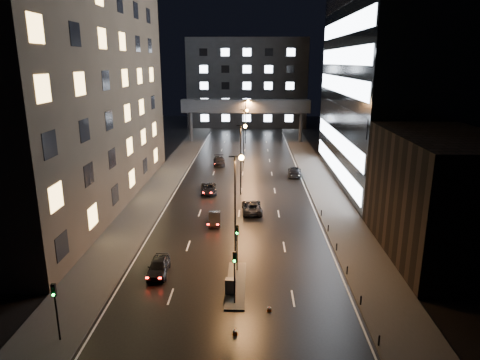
{
  "coord_description": "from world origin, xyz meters",
  "views": [
    {
      "loc": [
        1.58,
        -30.96,
        18.57
      ],
      "look_at": [
        0.08,
        21.42,
        4.0
      ],
      "focal_mm": 32.0,
      "sensor_mm": 36.0,
      "label": 1
    }
  ],
  "objects_px": {
    "utility_cabinet": "(230,286)",
    "car_away_b": "(215,218)",
    "car_away_a": "(159,266)",
    "car_away_d": "(219,161)",
    "car_toward_b": "(295,171)",
    "car_toward_a": "(252,207)",
    "car_away_c": "(209,189)"
  },
  "relations": [
    {
      "from": "car_away_d",
      "to": "car_away_a",
      "type": "bearing_deg",
      "value": -98.76
    },
    {
      "from": "car_toward_b",
      "to": "car_toward_a",
      "type": "bearing_deg",
      "value": 73.34
    },
    {
      "from": "car_toward_a",
      "to": "utility_cabinet",
      "type": "relative_size",
      "value": 3.99
    },
    {
      "from": "car_away_a",
      "to": "car_toward_a",
      "type": "xyz_separation_m",
      "value": [
        8.39,
        16.73,
        -0.02
      ]
    },
    {
      "from": "car_away_a",
      "to": "car_away_d",
      "type": "bearing_deg",
      "value": 83.99
    },
    {
      "from": "car_away_b",
      "to": "utility_cabinet",
      "type": "xyz_separation_m",
      "value": [
        2.7,
        -15.97,
        0.15
      ]
    },
    {
      "from": "car_away_a",
      "to": "car_toward_b",
      "type": "xyz_separation_m",
      "value": [
        15.5,
        34.81,
        0.03
      ]
    },
    {
      "from": "car_away_b",
      "to": "car_toward_a",
      "type": "bearing_deg",
      "value": 39.06
    },
    {
      "from": "car_away_c",
      "to": "utility_cabinet",
      "type": "height_order",
      "value": "utility_cabinet"
    },
    {
      "from": "car_toward_b",
      "to": "utility_cabinet",
      "type": "bearing_deg",
      "value": 81.8
    },
    {
      "from": "car_away_c",
      "to": "utility_cabinet",
      "type": "xyz_separation_m",
      "value": [
        4.61,
        -28.11,
        0.13
      ]
    },
    {
      "from": "car_away_c",
      "to": "car_toward_b",
      "type": "height_order",
      "value": "car_toward_b"
    },
    {
      "from": "car_away_c",
      "to": "car_away_d",
      "type": "relative_size",
      "value": 0.94
    },
    {
      "from": "car_away_a",
      "to": "car_away_c",
      "type": "bearing_deg",
      "value": 82.28
    },
    {
      "from": "car_away_a",
      "to": "car_away_b",
      "type": "xyz_separation_m",
      "value": [
        3.97,
        12.55,
        -0.1
      ]
    },
    {
      "from": "car_away_a",
      "to": "car_away_c",
      "type": "relative_size",
      "value": 0.9
    },
    {
      "from": "car_away_b",
      "to": "car_away_d",
      "type": "distance_m",
      "value": 29.79
    },
    {
      "from": "car_away_a",
      "to": "car_away_d",
      "type": "height_order",
      "value": "car_away_d"
    },
    {
      "from": "car_away_a",
      "to": "car_away_d",
      "type": "xyz_separation_m",
      "value": [
        2.26,
        42.29,
        0.01
      ]
    },
    {
      "from": "car_away_c",
      "to": "utility_cabinet",
      "type": "distance_m",
      "value": 28.49
    },
    {
      "from": "car_away_d",
      "to": "car_toward_a",
      "type": "distance_m",
      "value": 26.28
    },
    {
      "from": "car_away_c",
      "to": "car_away_b",
      "type": "bearing_deg",
      "value": -87.76
    },
    {
      "from": "car_away_b",
      "to": "car_away_d",
      "type": "bearing_deg",
      "value": 88.97
    },
    {
      "from": "utility_cabinet",
      "to": "car_away_b",
      "type": "bearing_deg",
      "value": 103.31
    },
    {
      "from": "car_away_a",
      "to": "car_away_b",
      "type": "height_order",
      "value": "car_away_a"
    },
    {
      "from": "car_away_a",
      "to": "utility_cabinet",
      "type": "relative_size",
      "value": 3.35
    },
    {
      "from": "car_toward_b",
      "to": "utility_cabinet",
      "type": "relative_size",
      "value": 4.07
    },
    {
      "from": "car_toward_a",
      "to": "car_away_b",
      "type": "bearing_deg",
      "value": 39.76
    },
    {
      "from": "car_away_c",
      "to": "car_toward_a",
      "type": "xyz_separation_m",
      "value": [
        6.33,
        -7.96,
        0.05
      ]
    },
    {
      "from": "car_away_d",
      "to": "utility_cabinet",
      "type": "xyz_separation_m",
      "value": [
        4.41,
        -45.71,
        0.05
      ]
    },
    {
      "from": "car_away_c",
      "to": "car_toward_b",
      "type": "distance_m",
      "value": 16.82
    },
    {
      "from": "car_away_a",
      "to": "utility_cabinet",
      "type": "height_order",
      "value": "car_away_a"
    }
  ]
}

